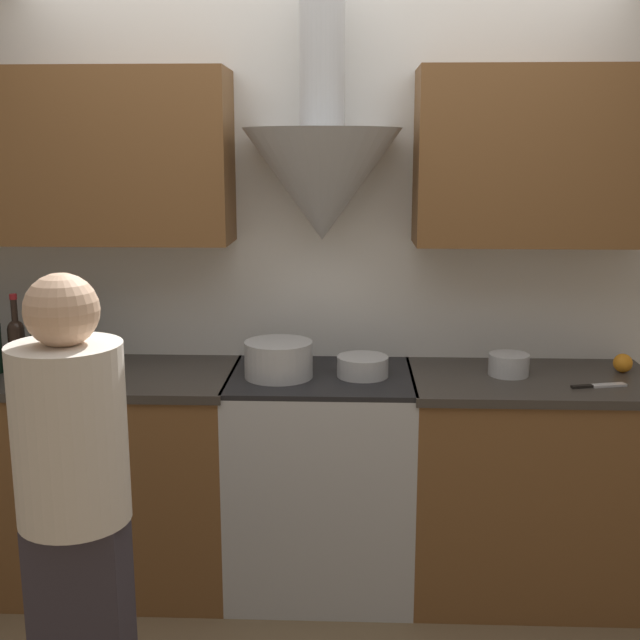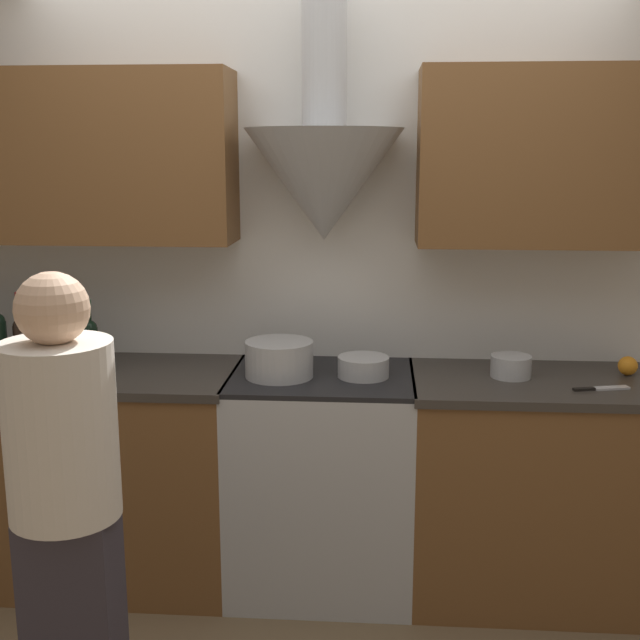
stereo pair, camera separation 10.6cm
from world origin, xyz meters
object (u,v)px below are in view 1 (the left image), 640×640
at_px(wine_bottle_9, 86,344).
at_px(person_foreground_left, 75,511).
at_px(wine_bottle_7, 40,344).
at_px(stove_range, 321,480).
at_px(saucepan, 509,365).
at_px(wine_bottle_6, 17,342).
at_px(mixing_bowl, 363,366).
at_px(stock_pot, 279,359).
at_px(orange_fruit, 623,363).
at_px(wine_bottle_8, 61,342).

bearing_deg(wine_bottle_9, person_foreground_left, -73.97).
distance_m(wine_bottle_7, wine_bottle_9, 0.19).
distance_m(stove_range, person_foreground_left, 1.33).
relative_size(stove_range, saucepan, 5.69).
height_order(wine_bottle_6, mixing_bowl, wine_bottle_6).
bearing_deg(stock_pot, mixing_bowl, 3.86).
bearing_deg(wine_bottle_7, orange_fruit, 2.71).
xyz_separation_m(saucepan, person_foreground_left, (-1.41, -1.12, -0.14)).
bearing_deg(mixing_bowl, wine_bottle_8, 179.87).
height_order(wine_bottle_7, stock_pot, wine_bottle_7).
bearing_deg(wine_bottle_6, mixing_bowl, -0.23).
bearing_deg(person_foreground_left, stock_pot, 65.60).
distance_m(stock_pot, orange_fruit, 1.42).
xyz_separation_m(stock_pot, mixing_bowl, (0.34, 0.02, -0.03)).
xyz_separation_m(wine_bottle_6, mixing_bowl, (1.42, -0.01, -0.09)).
height_order(stock_pot, mixing_bowl, stock_pot).
height_order(wine_bottle_9, person_foreground_left, person_foreground_left).
bearing_deg(mixing_bowl, person_foreground_left, -127.17).
distance_m(stove_range, saucepan, 0.92).
bearing_deg(person_foreground_left, wine_bottle_8, 111.01).
bearing_deg(wine_bottle_6, wine_bottle_9, -3.10).
bearing_deg(stove_range, person_foreground_left, -120.60).
bearing_deg(stove_range, wine_bottle_6, -179.45).
bearing_deg(wine_bottle_8, saucepan, 1.23).
height_order(stock_pot, saucepan, stock_pot).
distance_m(wine_bottle_8, wine_bottle_9, 0.11).
height_order(wine_bottle_7, wine_bottle_9, wine_bottle_7).
xyz_separation_m(stock_pot, saucepan, (0.93, 0.07, -0.03)).
height_order(orange_fruit, person_foreground_left, person_foreground_left).
distance_m(wine_bottle_6, stock_pot, 1.08).
distance_m(mixing_bowl, saucepan, 0.60).
distance_m(wine_bottle_8, saucepan, 1.83).
xyz_separation_m(wine_bottle_6, orange_fruit, (2.50, 0.10, -0.09)).
height_order(wine_bottle_8, orange_fruit, wine_bottle_8).
bearing_deg(wine_bottle_7, wine_bottle_6, 171.19).
distance_m(saucepan, person_foreground_left, 1.81).
distance_m(wine_bottle_7, mixing_bowl, 1.32).
xyz_separation_m(wine_bottle_7, mixing_bowl, (1.32, 0.01, -0.08)).
height_order(saucepan, person_foreground_left, person_foreground_left).
xyz_separation_m(stove_range, wine_bottle_8, (-1.06, -0.01, 0.59)).
bearing_deg(wine_bottle_6, wine_bottle_8, -0.87).
relative_size(wine_bottle_9, person_foreground_left, 0.20).
distance_m(wine_bottle_6, wine_bottle_8, 0.19).
xyz_separation_m(stove_range, mixing_bowl, (0.17, -0.02, 0.50)).
xyz_separation_m(wine_bottle_6, wine_bottle_8, (0.19, -0.00, 0.00)).
height_order(wine_bottle_6, wine_bottle_9, wine_bottle_6).
bearing_deg(wine_bottle_6, person_foreground_left, -60.99).
bearing_deg(wine_bottle_6, stove_range, 0.55).
distance_m(stove_range, wine_bottle_6, 1.38).
relative_size(stove_range, wine_bottle_7, 2.88).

